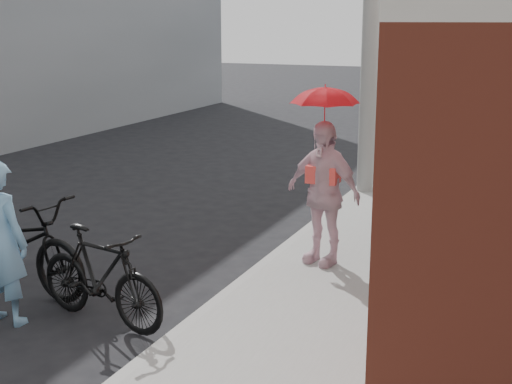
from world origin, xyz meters
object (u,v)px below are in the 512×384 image
Objects in this scene: bike_left at (16,242)px; planter at (434,249)px; kimono_woman at (323,193)px; officer at (1,243)px; bike_right at (100,276)px.

bike_left reaches higher than planter.
bike_left is at bearing -129.80° from kimono_woman.
officer is 0.97× the size of kimono_woman.
kimono_woman is at bearing -131.22° from officer.
officer is 4.05× the size of planter.
kimono_woman is 1.62m from planter.
bike_right is 3.99× the size of planter.
bike_right is at bearing -97.28° from bike_left.
bike_left is 5.11× the size of planter.
planter is at bearing 47.68° from kimono_woman.
kimono_woman is 4.16× the size of planter.
bike_right is at bearing -157.19° from officer.
bike_right is 2.86m from kimono_woman.
officer reaches higher than bike_left.
bike_right is at bearing -106.53° from kimono_woman.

